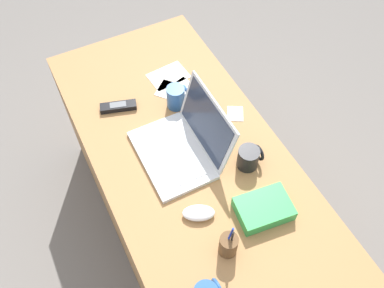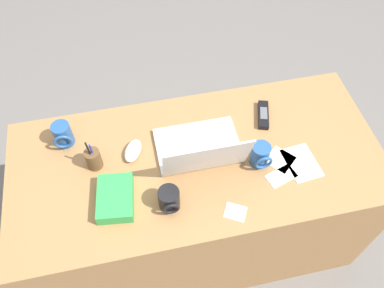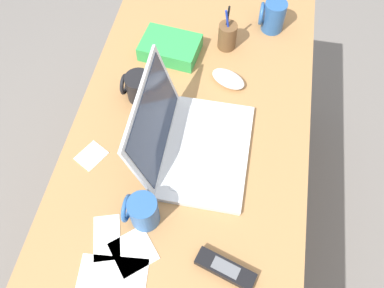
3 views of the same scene
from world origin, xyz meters
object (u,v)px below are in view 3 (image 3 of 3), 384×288
laptop (191,142)px  cordless_phone (225,269)px  computer_mouse (228,79)px  coffee_mug_white (138,87)px  pen_holder (227,36)px  snack_bag (170,47)px  coffee_mug_tall (273,16)px  coffee_mug_spare (142,211)px

laptop → cordless_phone: (-0.32, -0.15, -0.03)m
computer_mouse → coffee_mug_white: coffee_mug_white is taller
laptop → pen_holder: 0.43m
laptop → snack_bag: 0.39m
cordless_phone → pen_holder: pen_holder is taller
coffee_mug_tall → pen_holder: size_ratio=0.67×
cordless_phone → coffee_mug_white: bearing=35.2°
cordless_phone → snack_bag: (0.68, 0.28, 0.01)m
coffee_mug_tall → coffee_mug_spare: (-0.77, 0.27, -0.00)m
computer_mouse → snack_bag: snack_bag is taller
laptop → snack_bag: (0.36, 0.14, -0.02)m
coffee_mug_tall → snack_bag: 0.37m
laptop → coffee_mug_spare: laptop is taller
coffee_mug_white → coffee_mug_spare: 0.41m
laptop → coffee_mug_white: size_ratio=3.72×
laptop → coffee_mug_tall: 0.57m
snack_bag → coffee_mug_white: bearing=163.7°
snack_bag → cordless_phone: bearing=-157.4°
laptop → pen_holder: size_ratio=2.14×
coffee_mug_white → pen_holder: 0.36m
laptop → pen_holder: bearing=-5.9°
computer_mouse → coffee_mug_spare: bearing=-172.1°
laptop → snack_bag: size_ratio=1.83×
coffee_mug_spare → cordless_phone: size_ratio=0.65×
coffee_mug_white → snack_bag: size_ratio=0.49×
coffee_mug_tall → cordless_phone: bearing=177.4°
coffee_mug_tall → coffee_mug_white: bearing=134.7°
laptop → coffee_mug_spare: 0.24m
computer_mouse → snack_bag: 0.23m
computer_mouse → coffee_mug_white: (-0.11, 0.27, 0.03)m
coffee_mug_spare → snack_bag: (0.59, 0.06, -0.03)m
cordless_phone → coffee_mug_spare: bearing=67.8°
computer_mouse → pen_holder: bearing=35.0°
coffee_mug_tall → coffee_mug_spare: size_ratio=1.07×
computer_mouse → pen_holder: size_ratio=0.71×
pen_holder → coffee_mug_white: bearing=137.6°
coffee_mug_spare → cordless_phone: 0.25m
pen_holder → laptop: bearing=174.1°
coffee_mug_white → cordless_phone: coffee_mug_white is taller
coffee_mug_white → pen_holder: size_ratio=0.57×
coffee_mug_tall → cordless_phone: (-0.86, 0.04, -0.04)m
computer_mouse → pen_holder: 0.16m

